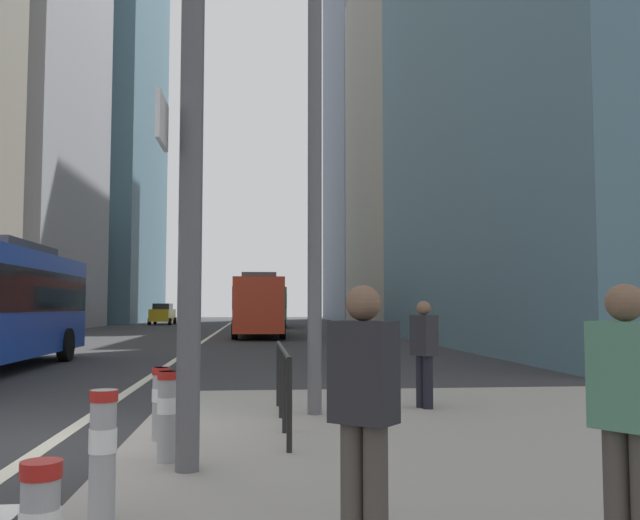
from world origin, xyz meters
name	(u,v)px	position (x,y,z in m)	size (l,w,h in m)	color
ground_plane	(195,347)	(0.00, 20.00, 0.00)	(160.00, 160.00, 0.00)	#303033
median_island	(531,449)	(5.50, -1.00, 0.07)	(9.00, 10.00, 0.15)	gray
lane_centre_line	(211,336)	(0.00, 30.00, 0.01)	(0.20, 80.00, 0.01)	beige
office_tower_left_mid	(7,69)	(-16.00, 42.89, 19.28)	(11.22, 19.00, 38.57)	#9E9EA3
office_tower_left_far	(92,102)	(-16.00, 68.67, 24.67)	(13.76, 25.09, 49.33)	slate
office_tower_right_mid	(435,140)	(17.00, 44.86, 15.20)	(12.08, 20.19, 30.40)	gray
office_tower_right_far	(375,90)	(17.00, 72.12, 28.27)	(10.69, 22.58, 56.53)	slate
city_bus_red_receding	(259,303)	(2.67, 29.33, 1.83)	(2.77, 10.53, 3.40)	red
city_bus_red_distant	(266,304)	(3.39, 47.47, 1.84)	(2.91, 11.54, 3.40)	#198456
car_oncoming_mid	(163,314)	(-6.00, 55.13, 0.99)	(2.15, 4.36, 1.94)	gold
car_receding_near	(271,314)	(4.00, 56.50, 0.99)	(2.17, 4.25, 1.94)	black
street_lamp_post	(315,56)	(3.28, 1.17, 5.28)	(5.50, 0.32, 8.00)	#56565B
bollard_left	(103,449)	(1.39, -3.47, 0.66)	(0.20, 0.20, 0.92)	#99999E
bollard_right	(167,411)	(1.59, -1.59, 0.63)	(0.20, 0.20, 0.87)	#99999E
bollard_back	(160,399)	(1.38, -0.51, 0.61)	(0.20, 0.20, 0.82)	#99999E
pedestrian_railing	(283,370)	(2.80, 0.36, 0.85)	(0.06, 3.34, 0.98)	black
pedestrian_waiting	(424,349)	(4.96, 1.59, 1.02)	(0.38, 0.45, 1.59)	black
pedestrian_walking	(628,411)	(4.57, -4.65, 1.05)	(0.41, 0.45, 1.64)	#423D38
pedestrian_far	(364,406)	(3.10, -4.27, 1.05)	(0.45, 0.43, 1.63)	#423D38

